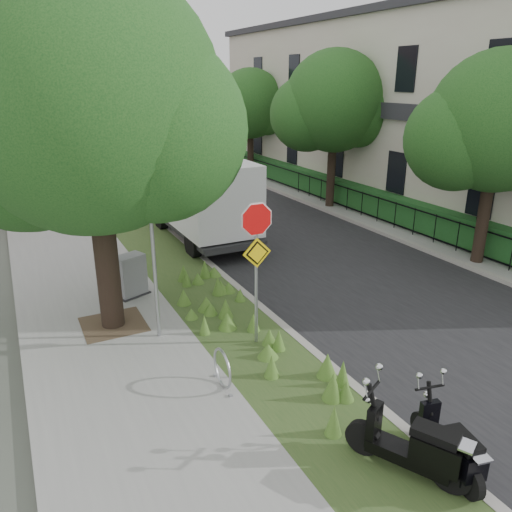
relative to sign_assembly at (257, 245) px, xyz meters
The scene contains 21 objects.
ground 2.78m from the sign_assembly, 22.62° to the right, with size 120.00×120.00×0.00m, color #4C5147.
sidewalk_near 10.10m from the sign_assembly, 106.84° to the left, with size 3.50×60.00×0.12m, color gray.
verge 9.69m from the sign_assembly, 90.61° to the left, with size 2.00×60.00×0.12m, color #314E21.
kerb_near 9.73m from the sign_assembly, 84.54° to the left, with size 0.20×60.00×0.13m, color #9E9991.
road 10.65m from the sign_assembly, 64.96° to the left, with size 7.00×60.00×0.01m, color black.
kerb_far 12.50m from the sign_assembly, 50.01° to the left, with size 0.20×60.00×0.13m, color #9E9991.
footpath_far 13.64m from the sign_assembly, 44.45° to the left, with size 3.20×60.00×0.12m, color gray.
street_tree_main 4.30m from the sign_assembly, 139.63° to the left, with size 6.21×5.54×7.66m.
bare_post 2.18m from the sign_assembly, 145.95° to the left, with size 0.08×0.08×4.00m.
bike_hoop 2.54m from the sign_assembly, 137.69° to the right, with size 0.06×0.78×0.77m.
sign_assembly is the anchor object (origin of this frame).
fence_far 12.86m from the sign_assembly, 47.60° to the left, with size 0.04×24.00×1.00m.
hedge_far 13.34m from the sign_assembly, 45.36° to the left, with size 1.00×24.00×1.10m, color #1B4C1E.
terrace_houses 16.07m from the sign_assembly, 36.15° to the left, with size 7.40×26.40×8.20m.
far_tree_a 8.66m from the sign_assembly, ahead, with size 4.60×4.10×6.22m.
far_tree_b 12.78m from the sign_assembly, 48.62° to the left, with size 4.83×4.31×6.56m.
far_tree_c 19.42m from the sign_assembly, 64.46° to the left, with size 4.37×3.89×5.93m.
scooter_near 4.84m from the sign_assembly, 85.90° to the right, with size 1.01×1.69×0.88m.
scooter_far 5.08m from the sign_assembly, 80.72° to the right, with size 0.55×1.64×0.79m.
box_truck 7.70m from the sign_assembly, 77.19° to the left, with size 2.29×5.60×2.53m.
utility_cabinet 4.44m from the sign_assembly, 116.11° to the left, with size 0.97×0.82×1.10m.
Camera 1 is at (-5.70, -7.93, 5.51)m, focal length 35.00 mm.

